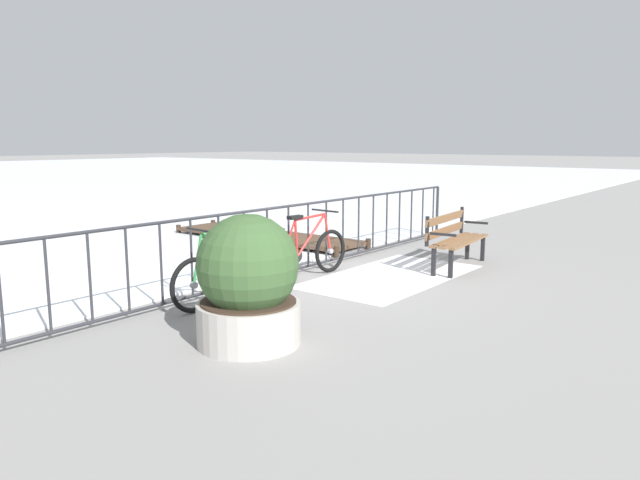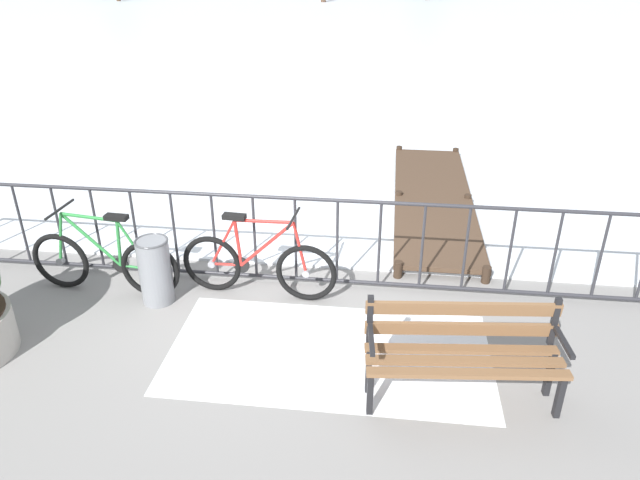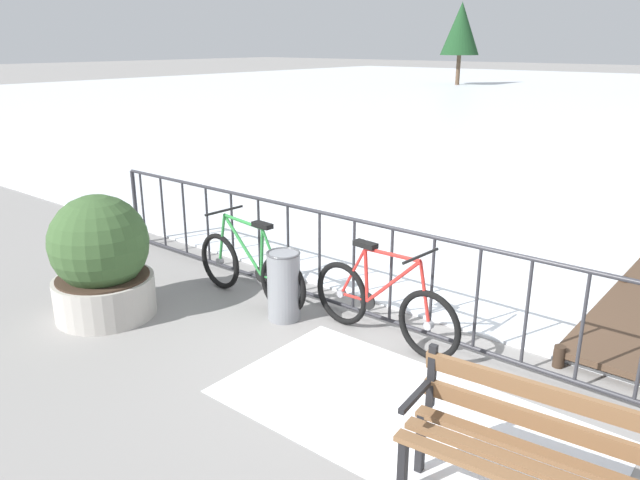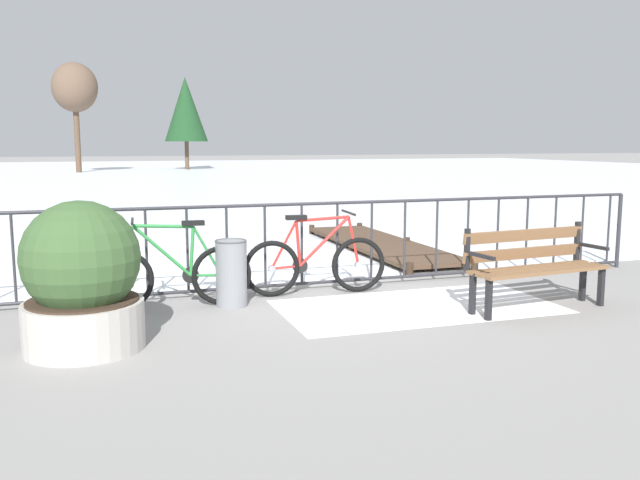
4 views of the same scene
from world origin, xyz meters
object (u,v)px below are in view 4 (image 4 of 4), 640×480
object	(u,v)px
bicycle_near_railing	(173,274)
bicycle_second	(315,264)
park_bench	(533,261)
trash_bin	(231,272)
planter_with_shrub	(82,279)

from	to	relation	value
bicycle_near_railing	bicycle_second	xyz separation A→B (m)	(1.66, 0.13, 0.00)
park_bench	bicycle_near_railing	bearing A→B (deg)	161.36
bicycle_near_railing	trash_bin	distance (m)	0.62
bicycle_near_railing	bicycle_second	world-z (taller)	same
park_bench	trash_bin	world-z (taller)	park_bench
park_bench	trash_bin	bearing A→B (deg)	159.82
bicycle_near_railing	bicycle_second	size ratio (longest dim) A/B	1.00
bicycle_near_railing	park_bench	xyz separation A→B (m)	(3.68, -1.24, 0.14)
bicycle_near_railing	trash_bin	bearing A→B (deg)	-10.56
bicycle_second	park_bench	size ratio (longest dim) A/B	1.04
park_bench	trash_bin	xyz separation A→B (m)	(-3.06, 1.13, -0.14)
park_bench	planter_with_shrub	xyz separation A→B (m)	(-4.58, 0.00, 0.10)
trash_bin	bicycle_second	bearing A→B (deg)	13.30
park_bench	planter_with_shrub	bearing A→B (deg)	179.97
bicycle_second	planter_with_shrub	size ratio (longest dim) A/B	1.32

